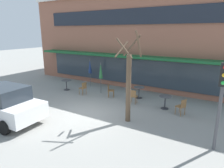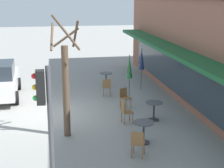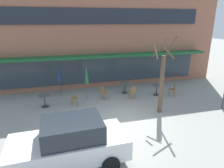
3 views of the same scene
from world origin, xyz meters
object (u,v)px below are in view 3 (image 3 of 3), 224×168
object	(u,v)px
cafe_chair_0	(132,91)
street_tree	(162,80)
cafe_table_streetside	(45,99)
patio_umbrella_green_folded	(86,75)
patio_umbrella_cream_folded	(59,73)
cafe_chair_3	(76,97)
cafe_chair_1	(173,89)
cafe_table_near_wall	(125,86)
cafe_table_by_tree	(157,88)
cafe_chair_2	(104,92)
parked_sedan	(70,142)

from	to	relation	value
cafe_chair_0	street_tree	distance (m)	2.81
cafe_table_streetside	patio_umbrella_green_folded	world-z (taller)	patio_umbrella_green_folded
cafe_table_streetside	street_tree	bearing A→B (deg)	-20.85
cafe_table_streetside	street_tree	xyz separation A→B (m)	(6.41, -2.44, 1.41)
patio_umbrella_green_folded	cafe_chair_0	world-z (taller)	patio_umbrella_green_folded
patio_umbrella_cream_folded	cafe_chair_3	distance (m)	2.46
cafe_chair_0	patio_umbrella_cream_folded	bearing A→B (deg)	158.12
cafe_chair_1	cafe_chair_0	bearing A→B (deg)	175.27
cafe_table_near_wall	cafe_chair_0	world-z (taller)	cafe_chair_0
cafe_table_by_tree	cafe_table_near_wall	bearing A→B (deg)	154.26
patio_umbrella_green_folded	cafe_chair_0	distance (m)	3.23
cafe_chair_0	cafe_table_near_wall	bearing A→B (deg)	97.06
cafe_table_near_wall	cafe_table_by_tree	distance (m)	2.27
cafe_table_streetside	cafe_chair_1	xyz separation A→B (m)	(8.51, -0.38, 0.01)
cafe_table_streetside	street_tree	distance (m)	7.00
cafe_chair_2	cafe_chair_3	size ratio (longest dim) A/B	1.00
cafe_chair_0	cafe_chair_1	world-z (taller)	same
cafe_table_by_tree	cafe_chair_0	distance (m)	1.90
cafe_table_streetside	parked_sedan	distance (m)	5.67
parked_sedan	street_tree	bearing A→B (deg)	30.65
cafe_chair_3	parked_sedan	xyz separation A→B (m)	(-0.65, -5.27, 0.35)
cafe_chair_1	parked_sedan	world-z (taller)	parked_sedan
cafe_table_streetside	patio_umbrella_cream_folded	size ratio (longest dim) A/B	0.35
cafe_chair_1	cafe_table_streetside	bearing A→B (deg)	177.47
parked_sedan	street_tree	xyz separation A→B (m)	(5.21, 3.09, 1.04)
patio_umbrella_cream_folded	parked_sedan	bearing A→B (deg)	-87.95
patio_umbrella_cream_folded	street_tree	world-z (taller)	street_tree
street_tree	cafe_chair_0	bearing A→B (deg)	109.25
cafe_table_near_wall	cafe_chair_0	bearing A→B (deg)	-82.94
cafe_table_by_tree	cafe_chair_0	bearing A→B (deg)	-173.29
patio_umbrella_green_folded	cafe_chair_1	bearing A→B (deg)	-10.32
cafe_chair_2	parked_sedan	distance (m)	6.31
patio_umbrella_green_folded	parked_sedan	size ratio (longest dim) A/B	0.52
cafe_table_near_wall	street_tree	xyz separation A→B (m)	(0.95, -3.51, 1.41)
patio_umbrella_green_folded	street_tree	size ratio (longest dim) A/B	0.51
patio_umbrella_cream_folded	cafe_chair_0	xyz separation A→B (m)	(4.67, -1.88, -1.10)
cafe_chair_1	cafe_chair_3	distance (m)	6.67
patio_umbrella_green_folded	cafe_chair_2	bearing A→B (deg)	-23.35
patio_umbrella_cream_folded	cafe_chair_2	world-z (taller)	patio_umbrella_cream_folded
cafe_table_streetside	patio_umbrella_green_folded	bearing A→B (deg)	14.41
cafe_table_by_tree	cafe_chair_0	world-z (taller)	cafe_chair_0
cafe_table_near_wall	patio_umbrella_cream_folded	bearing A→B (deg)	171.58
cafe_table_by_tree	cafe_chair_1	world-z (taller)	cafe_chair_1
patio_umbrella_green_folded	cafe_chair_0	xyz separation A→B (m)	(2.93, -0.82, -1.10)
patio_umbrella_green_folded	parked_sedan	distance (m)	6.44
cafe_table_near_wall	cafe_chair_0	distance (m)	1.22
patio_umbrella_green_folded	cafe_chair_2	world-z (taller)	patio_umbrella_green_folded
cafe_chair_3	cafe_table_by_tree	bearing A→B (deg)	3.54
cafe_table_by_tree	cafe_chair_1	distance (m)	1.12
cafe_chair_0	cafe_chair_2	world-z (taller)	same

